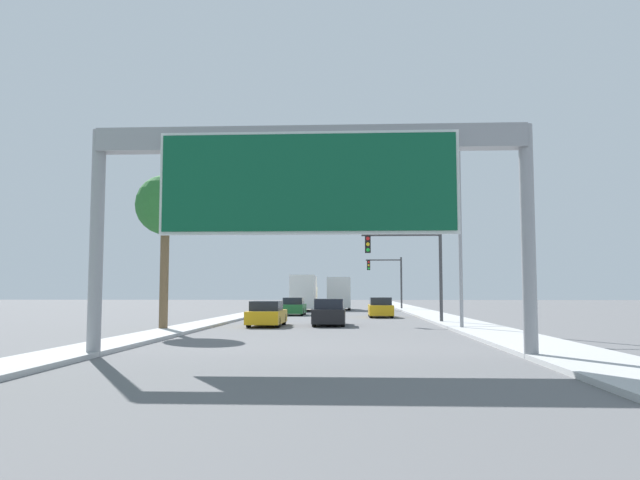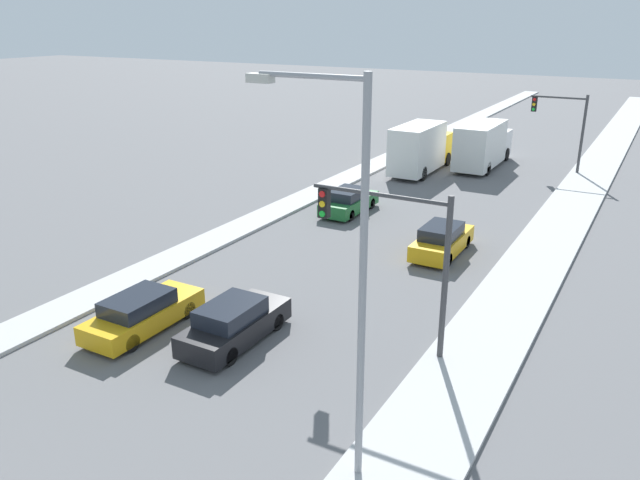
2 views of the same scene
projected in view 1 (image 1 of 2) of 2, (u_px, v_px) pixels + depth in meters
The scene contains 13 objects.
sidewalk_right at pixel (419, 311), 59.70m from camera, with size 3.00×120.00×0.15m.
median_strip_left at pixel (263, 311), 60.44m from camera, with size 2.00×120.00×0.15m.
sign_gantry at pixel (308, 175), 18.58m from camera, with size 13.31×0.73×6.89m.
car_mid_left at pixel (267, 314), 35.16m from camera, with size 1.82×4.74×1.42m.
car_far_left at pixel (380, 308), 47.57m from camera, with size 1.78×4.58×1.51m.
car_mid_center at pixel (329, 313), 35.89m from camera, with size 1.81×4.56×1.54m.
car_mid_right at pixel (294, 307), 51.72m from camera, with size 1.80×4.44×1.46m.
truck_box_primary at pixel (339, 294), 67.05m from camera, with size 2.41×8.39×3.44m.
truck_box_secondary at pixel (304, 293), 63.37m from camera, with size 2.35×7.93×3.59m.
traffic_light_near_intersection at pixel (414, 259), 38.25m from camera, with size 4.93×0.32×5.73m.
traffic_light_mid_block at pixel (389, 274), 68.09m from camera, with size 3.96×0.32×5.71m.
palm_tree_background at pixel (166, 207), 31.11m from camera, with size 2.98×2.98×7.76m.
street_lamp_right at pixel (453, 216), 31.96m from camera, with size 2.99×0.28×9.87m.
Camera 1 is at (1.25, -0.46, 1.94)m, focal length 35.00 mm.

